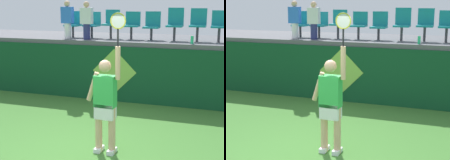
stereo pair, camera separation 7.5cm
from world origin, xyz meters
The scene contains 16 objects.
ground_plane centered at (0.00, 0.00, 0.00)m, with size 40.00×40.00×0.00m, color #3D752D.
court_back_wall centered at (0.00, 3.73, 0.78)m, with size 12.60×0.20×1.55m, color #0F4223.
spectator_platform centered at (0.00, 5.07, 1.61)m, with size 12.60×2.78×0.12m, color #56565B.
tennis_player centered at (0.38, 0.37, 0.98)m, with size 0.75×0.28×2.56m.
water_bottle centered at (1.52, 3.84, 1.77)m, with size 0.08×0.08×0.21m, color #26B272.
stadium_chair_0 centered at (-2.15, 4.55, 2.11)m, with size 0.44×0.42×0.80m.
stadium_chair_1 centered at (-1.53, 4.54, 2.11)m, with size 0.44×0.42×0.78m.
stadium_chair_2 centered at (-0.92, 4.54, 2.15)m, with size 0.44×0.42×0.85m.
stadium_chair_3 centered at (-0.29, 4.54, 2.12)m, with size 0.44×0.42×0.79m.
stadium_chair_4 centered at (0.30, 4.55, 2.11)m, with size 0.44×0.42×0.80m.
stadium_chair_5 centered at (0.96, 4.55, 2.17)m, with size 0.44×0.42×0.91m.
stadium_chair_6 centered at (1.58, 4.55, 2.18)m, with size 0.44×0.42×0.90m.
stadium_chair_7 centered at (2.15, 4.55, 2.15)m, with size 0.44×0.42×0.84m.
spectator_0 centered at (-2.15, 4.11, 2.24)m, with size 0.34×0.20×1.10m.
spectator_1 centered at (-1.53, 4.08, 2.23)m, with size 0.34×0.20×1.08m.
wall_signage_mount centered at (-0.53, 3.62, 0.00)m, with size 1.27×0.01×1.49m.
Camera 2 is at (2.45, -5.18, 2.72)m, focal length 54.93 mm.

